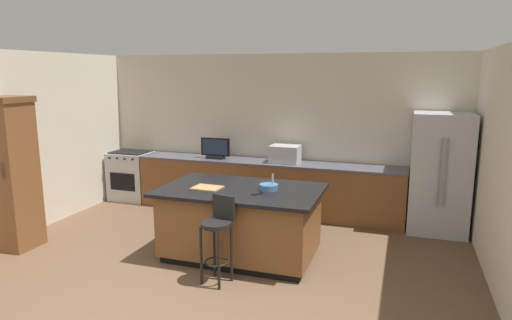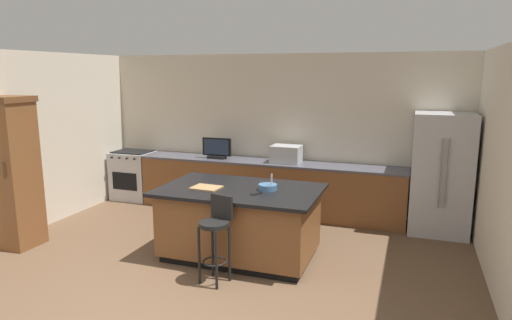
% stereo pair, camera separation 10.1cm
% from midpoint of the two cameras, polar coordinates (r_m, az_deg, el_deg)
% --- Properties ---
extents(wall_back, '(6.79, 0.12, 2.69)m').
position_cam_midpoint_polar(wall_back, '(7.85, 2.17, 3.49)').
color(wall_back, beige).
rests_on(wall_back, ground_plane).
extents(wall_left, '(0.12, 4.45, 2.69)m').
position_cam_midpoint_polar(wall_left, '(7.72, -25.96, 2.26)').
color(wall_left, beige).
rests_on(wall_left, ground_plane).
extents(wall_right, '(0.12, 4.45, 2.69)m').
position_cam_midpoint_polar(wall_right, '(5.63, 28.50, -0.85)').
color(wall_right, beige).
rests_on(wall_right, ground_plane).
extents(counter_back, '(4.58, 0.62, 0.90)m').
position_cam_midpoint_polar(counter_back, '(7.67, 0.94, -3.45)').
color(counter_back, brown).
rests_on(counter_back, ground_plane).
extents(kitchen_island, '(2.05, 1.29, 0.92)m').
position_cam_midpoint_polar(kitchen_island, '(5.88, -2.42, -7.86)').
color(kitchen_island, black).
rests_on(kitchen_island, ground_plane).
extents(refrigerator, '(0.84, 0.76, 1.80)m').
position_cam_midpoint_polar(refrigerator, '(7.19, 21.91, -1.59)').
color(refrigerator, '#B7BABF').
rests_on(refrigerator, ground_plane).
extents(range_oven, '(0.74, 0.63, 0.92)m').
position_cam_midpoint_polar(range_oven, '(8.82, -15.81, -1.91)').
color(range_oven, '#B7BABF').
rests_on(range_oven, ground_plane).
extents(cabinet_tower, '(0.60, 0.55, 2.07)m').
position_cam_midpoint_polar(cabinet_tower, '(6.91, -29.11, -1.18)').
color(cabinet_tower, brown).
rests_on(cabinet_tower, ground_plane).
extents(microwave, '(0.48, 0.36, 0.28)m').
position_cam_midpoint_polar(microwave, '(7.46, 3.32, 0.77)').
color(microwave, '#B7BABF').
rests_on(microwave, counter_back).
extents(tv_monitor, '(0.52, 0.16, 0.36)m').
position_cam_midpoint_polar(tv_monitor, '(7.82, -5.54, 1.38)').
color(tv_monitor, black).
rests_on(tv_monitor, counter_back).
extents(sink_faucet_back, '(0.02, 0.02, 0.24)m').
position_cam_midpoint_polar(sink_faucet_back, '(7.64, 1.35, 0.86)').
color(sink_faucet_back, '#B2B2B7').
rests_on(sink_faucet_back, counter_back).
extents(sink_faucet_island, '(0.02, 0.02, 0.22)m').
position_cam_midpoint_polar(sink_faucet_island, '(5.59, 1.61, -2.87)').
color(sink_faucet_island, '#B2B2B7').
rests_on(sink_faucet_island, kitchen_island).
extents(bar_stool_center, '(0.35, 0.37, 1.01)m').
position_cam_midpoint_polar(bar_stool_center, '(5.16, -5.43, -9.00)').
color(bar_stool_center, black).
rests_on(bar_stool_center, ground_plane).
extents(fruit_bowl, '(0.24, 0.24, 0.07)m').
position_cam_midpoint_polar(fruit_bowl, '(5.66, 1.12, -3.46)').
color(fruit_bowl, '#3F668C').
rests_on(fruit_bowl, kitchen_island).
extents(cell_phone, '(0.13, 0.17, 0.01)m').
position_cam_midpoint_polar(cell_phone, '(5.49, -0.37, -4.28)').
color(cell_phone, black).
rests_on(cell_phone, kitchen_island).
extents(tv_remote, '(0.13, 0.17, 0.02)m').
position_cam_midpoint_polar(tv_remote, '(5.83, 1.06, -3.30)').
color(tv_remote, black).
rests_on(tv_remote, kitchen_island).
extents(cutting_board, '(0.37, 0.30, 0.02)m').
position_cam_midpoint_polar(cutting_board, '(5.78, -6.70, -3.52)').
color(cutting_board, '#A87F51').
rests_on(cutting_board, kitchen_island).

